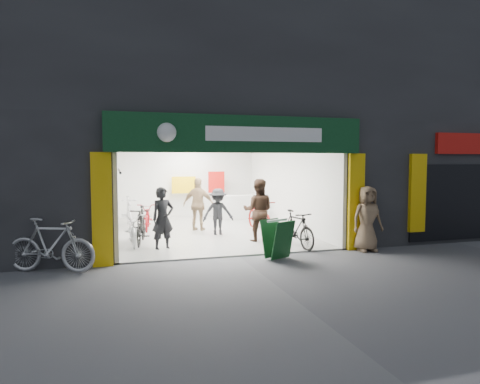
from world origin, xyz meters
name	(u,v)px	position (x,y,z in m)	size (l,w,h in m)	color
ground	(239,257)	(0.00, 0.00, 0.00)	(60.00, 60.00, 0.00)	#56565B
building	(225,108)	(0.91, 4.99, 4.31)	(17.00, 10.27, 8.00)	#232326
bike_left_front	(133,229)	(-2.50, 2.22, 0.47)	(0.63, 1.79, 0.94)	#BBBBC0
bike_left_midfront	(141,226)	(-2.26, 2.32, 0.55)	(0.52, 1.83, 1.10)	black
bike_left_midback	(148,217)	(-1.89, 4.83, 0.48)	(0.63, 1.82, 0.96)	maroon
bike_left_back	(129,212)	(-2.50, 5.67, 0.55)	(0.52, 1.84, 1.11)	#BBBCC0
bike_right_front	(296,229)	(1.80, 0.60, 0.52)	(0.49, 1.74, 1.04)	black
bike_right_mid	(260,216)	(1.80, 3.69, 0.52)	(0.69, 1.98, 1.04)	maroon
bike_right_back	(258,206)	(2.50, 5.94, 0.59)	(0.55, 1.95, 1.17)	silver
parked_bike	(51,245)	(-4.31, -0.30, 0.59)	(0.56, 1.97, 1.19)	#B3B3B8
customer_a	(163,219)	(-1.74, 1.36, 0.85)	(0.62, 0.41, 1.70)	black
customer_b	(258,211)	(1.09, 1.72, 0.94)	(0.91, 0.71, 1.88)	#332117
customer_c	(218,212)	(0.18, 3.05, 0.76)	(0.98, 0.57, 1.52)	black
customer_d	(198,205)	(-0.25, 4.08, 0.92)	(1.08, 0.45, 1.84)	#9C7E5B
pedestrian_near	(367,219)	(3.45, -0.30, 0.87)	(0.85, 0.55, 1.74)	#7C6248
sandwich_board	(277,238)	(0.82, -0.50, 0.52)	(0.81, 0.82, 0.95)	#10421A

